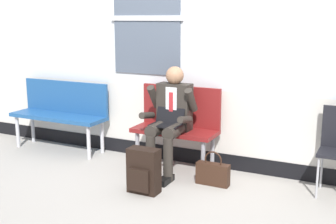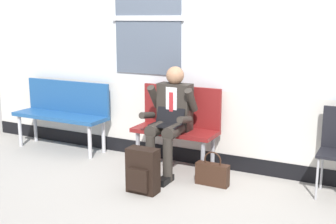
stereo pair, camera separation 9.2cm
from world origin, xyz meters
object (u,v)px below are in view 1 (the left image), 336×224
bench_empty (61,110)px  person_seated (170,117)px  backpack (143,171)px  bench_with_person (177,122)px  handbag (213,173)px

bench_empty → person_seated: size_ratio=1.11×
bench_empty → backpack: bench_empty is taller
backpack → bench_empty: bearing=154.0°
bench_empty → backpack: size_ratio=2.91×
bench_with_person → person_seated: bearing=-90.0°
bench_empty → person_seated: person_seated is taller
handbag → bench_empty: bearing=171.7°
bench_empty → person_seated: (1.77, -0.20, 0.11)m
bench_empty → handbag: bench_empty is taller
bench_with_person → handbag: size_ratio=2.65×
bench_with_person → backpack: bench_with_person is taller
person_seated → handbag: size_ratio=3.26×
bench_empty → person_seated: bearing=-6.5°
bench_with_person → bench_empty: size_ratio=0.73×
bench_empty → handbag: bearing=-8.3°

